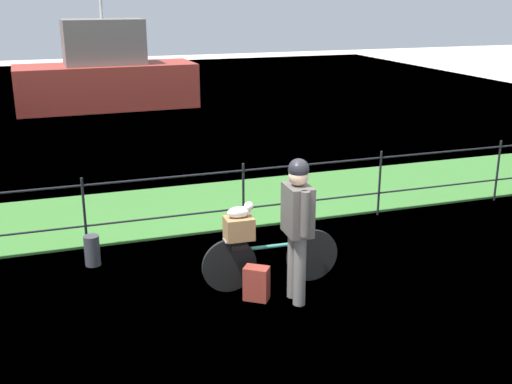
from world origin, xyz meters
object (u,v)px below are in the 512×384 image
wooden_crate (239,228)px  moored_boat_mid (106,76)px  backpack_on_paving (257,283)px  terrier_dog (241,211)px  mooring_bollard (92,251)px  bicycle_main (270,259)px  cyclist_person (298,218)px

wooden_crate → moored_boat_mid: bearing=90.2°
backpack_on_paving → moored_boat_mid: size_ratio=0.07×
backpack_on_paving → moored_boat_mid: 13.56m
wooden_crate → terrier_dog: (0.02, -0.00, 0.21)m
terrier_dog → moored_boat_mid: bearing=90.3°
backpack_on_paving → mooring_bollard: (-1.69, 1.60, 0.00)m
bicycle_main → cyclist_person: bearing=-71.6°
wooden_crate → backpack_on_paving: bearing=-69.6°
bicycle_main → cyclist_person: cyclist_person is taller
wooden_crate → terrier_dog: size_ratio=1.03×
bicycle_main → moored_boat_mid: 13.27m
cyclist_person → moored_boat_mid: 13.72m
bicycle_main → moored_boat_mid: (-0.43, 13.25, 0.63)m
mooring_bollard → moored_boat_mid: (1.53, 11.93, 0.78)m
terrier_dog → backpack_on_paving: (0.09, -0.30, -0.79)m
bicycle_main → terrier_dog: 0.74m
bicycle_main → terrier_dog: (-0.36, 0.01, 0.65)m
bicycle_main → backpack_on_paving: bicycle_main is taller
terrier_dog → mooring_bollard: size_ratio=0.79×
wooden_crate → backpack_on_paving: (0.11, -0.30, -0.58)m
bicycle_main → mooring_bollard: size_ratio=4.19×
cyclist_person → mooring_bollard: 2.87m
terrier_dog → moored_boat_mid: size_ratio=0.06×
wooden_crate → cyclist_person: cyclist_person is taller
terrier_dog → backpack_on_paving: size_ratio=0.79×
cyclist_person → mooring_bollard: (-2.11, 1.77, -0.80)m
wooden_crate → moored_boat_mid: 13.24m
terrier_dog → backpack_on_paving: terrier_dog is taller
terrier_dog → cyclist_person: size_ratio=0.19×
backpack_on_paving → moored_boat_mid: (-0.16, 13.53, 0.78)m
mooring_bollard → moored_boat_mid: bearing=82.7°
terrier_dog → cyclist_person: bearing=-42.8°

